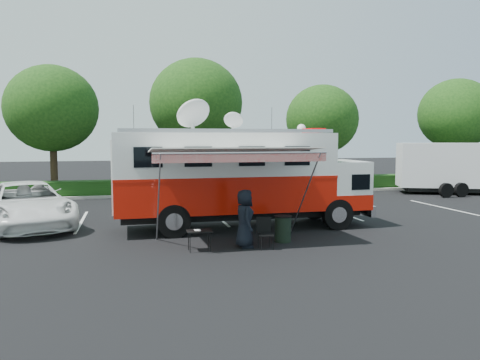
% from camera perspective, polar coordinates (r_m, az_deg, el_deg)
% --- Properties ---
extents(ground_plane, '(120.00, 120.00, 0.00)m').
position_cam_1_polar(ground_plane, '(19.04, 0.35, -5.84)').
color(ground_plane, black).
rests_on(ground_plane, ground).
extents(back_border, '(60.00, 6.14, 8.87)m').
position_cam_1_polar(back_border, '(31.58, -3.26, 7.63)').
color(back_border, '#9E998E').
rests_on(back_border, ground_plane).
extents(stall_lines, '(24.12, 5.50, 0.01)m').
position_cam_1_polar(stall_lines, '(21.82, -2.82, -4.42)').
color(stall_lines, silver).
rests_on(stall_lines, ground_plane).
extents(command_truck, '(10.20, 2.81, 4.90)m').
position_cam_1_polar(command_truck, '(18.73, 0.09, 0.46)').
color(command_truck, black).
rests_on(command_truck, ground_plane).
extents(awning, '(5.57, 2.86, 3.36)m').
position_cam_1_polar(awning, '(15.63, -0.66, 3.43)').
color(awning, silver).
rests_on(awning, ground_plane).
extents(white_suv, '(5.03, 7.27, 1.84)m').
position_cam_1_polar(white_suv, '(21.05, -24.48, -5.24)').
color(white_suv, silver).
rests_on(white_suv, ground_plane).
extents(person, '(0.63, 0.95, 1.93)m').
position_cam_1_polar(person, '(15.70, 0.57, -8.21)').
color(person, black).
rests_on(person, ground_plane).
extents(folding_table, '(0.79, 0.56, 0.67)m').
position_cam_1_polar(folding_table, '(15.14, -5.00, -6.32)').
color(folding_table, black).
rests_on(folding_table, ground_plane).
extents(folding_chair, '(0.57, 0.59, 1.02)m').
position_cam_1_polar(folding_chair, '(15.47, 3.04, -6.12)').
color(folding_chair, black).
rests_on(folding_chair, ground_plane).
extents(trash_bin, '(0.62, 0.62, 0.92)m').
position_cam_1_polar(trash_bin, '(16.50, 5.25, -5.93)').
color(trash_bin, black).
rests_on(trash_bin, ground_plane).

